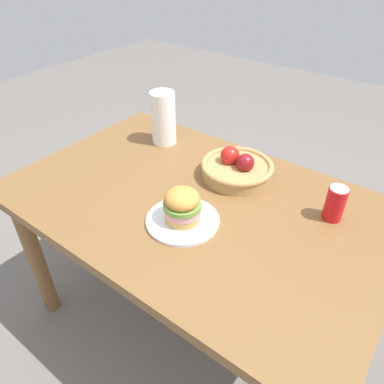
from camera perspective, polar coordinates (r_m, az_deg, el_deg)
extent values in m
plane|color=slate|center=(1.88, 0.27, -19.46)|extent=(8.00, 8.00, 0.00)
cube|color=brown|center=(1.35, 0.35, -1.68)|extent=(1.40, 0.90, 0.04)
cylinder|color=brown|center=(1.80, -23.54, -9.46)|extent=(0.07, 0.07, 0.71)
cylinder|color=brown|center=(2.12, -7.16, 1.45)|extent=(0.07, 0.07, 0.71)
cylinder|color=brown|center=(1.71, 25.77, -13.06)|extent=(0.07, 0.07, 0.71)
cylinder|color=white|center=(1.23, -1.49, -4.50)|extent=(0.25, 0.25, 0.01)
cylinder|color=tan|center=(1.21, -1.51, -3.75)|extent=(0.12, 0.12, 0.03)
cylinder|color=pink|center=(1.20, -1.53, -2.80)|extent=(0.12, 0.12, 0.02)
cylinder|color=olive|center=(1.18, -1.54, -2.05)|extent=(0.13, 0.13, 0.02)
ellipsoid|color=gold|center=(1.17, -1.56, -1.03)|extent=(0.12, 0.12, 0.06)
cylinder|color=red|center=(1.30, 21.72, -1.76)|extent=(0.07, 0.07, 0.12)
cylinder|color=silver|center=(1.26, 22.34, 0.49)|extent=(0.06, 0.06, 0.00)
cylinder|color=tan|center=(1.45, 7.11, 3.35)|extent=(0.28, 0.28, 0.05)
torus|color=tan|center=(1.44, 7.18, 4.18)|extent=(0.29, 0.29, 0.02)
sphere|color=maroon|center=(1.41, 8.44, 4.62)|extent=(0.07, 0.07, 0.07)
sphere|color=red|center=(1.45, 6.03, 5.78)|extent=(0.08, 0.08, 0.08)
cylinder|color=white|center=(1.65, -4.55, 11.61)|extent=(0.11, 0.11, 0.24)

